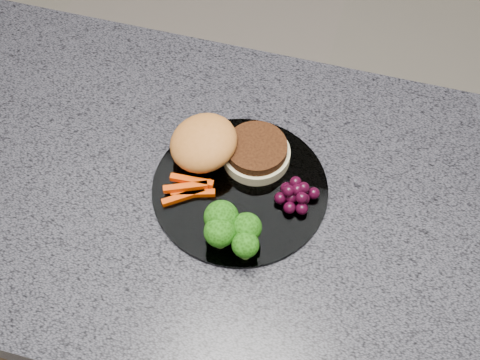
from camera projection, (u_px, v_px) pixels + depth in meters
name	position (u px, v px, depth m)	size (l,w,h in m)	color
island_cabinet	(240.00, 320.00, 1.37)	(1.20, 0.60, 0.86)	brown
countertop	(241.00, 207.00, 1.00)	(1.20, 0.60, 0.04)	#474650
plate	(240.00, 189.00, 0.99)	(0.26, 0.26, 0.01)	white
burger	(222.00, 148.00, 0.99)	(0.21, 0.15, 0.06)	beige
carrot_sticks	(189.00, 189.00, 0.97)	(0.08, 0.06, 0.02)	#DE3E03
broccoli	(231.00, 228.00, 0.91)	(0.09, 0.07, 0.06)	#598931
grape_bunch	(297.00, 195.00, 0.96)	(0.06, 0.05, 0.03)	black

